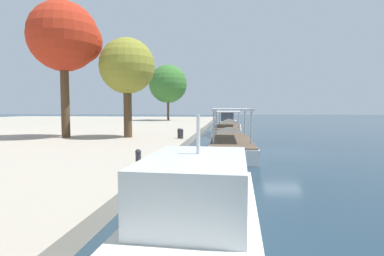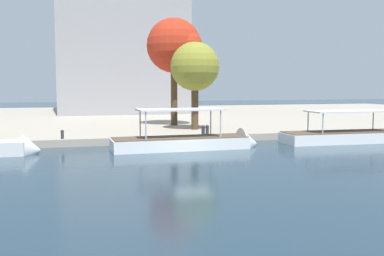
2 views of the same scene
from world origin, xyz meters
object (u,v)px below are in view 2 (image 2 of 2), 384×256
Objects in this scene: mooring_bollard_1 at (203,130)px; tree_3 at (195,66)px; tour_boat_2 at (193,144)px; mooring_bollard_0 at (62,134)px; tour_boat_3 at (360,138)px; tree_4 at (176,44)px; mooring_bollard_2 at (207,129)px.

tree_3 is at bearing 82.38° from mooring_bollard_1.
tour_boat_2 reaches higher than mooring_bollard_0.
tree_4 reaches higher than tour_boat_3.
mooring_bollard_1 is at bearing 165.40° from tour_boat_3.
tree_4 reaches higher than tree_3.
mooring_bollard_1 is (2.03, 3.94, 0.69)m from tour_boat_2.
tour_boat_2 is at bearing -98.46° from tree_4.
tour_boat_2 is at bearing -177.52° from tour_boat_3.
mooring_bollard_2 is 12.43m from tree_4.
mooring_bollard_2 is at bearing -87.35° from tree_4.
tour_boat_2 is 4.92m from mooring_bollard_2.
mooring_bollard_1 reaches higher than mooring_bollard_2.
tour_boat_3 is at bearing -34.80° from tree_3.
tree_4 is (0.00, 9.75, 8.00)m from mooring_bollard_1.
mooring_bollard_1 is at bearing 61.67° from tour_boat_2.
tour_boat_3 is 12.98m from mooring_bollard_2.
mooring_bollard_2 is 0.07× the size of tree_4.
tour_boat_2 reaches higher than mooring_bollard_2.
tree_3 reaches higher than tour_boat_3.
tour_boat_2 is 1.02× the size of tree_4.
tree_3 is at bearing -82.86° from tree_4.
tree_4 reaches higher than mooring_bollard_1.
mooring_bollard_2 is (2.48, 4.19, 0.69)m from tour_boat_2.
mooring_bollard_2 is at bearing 0.64° from mooring_bollard_0.
tour_boat_2 is 16.34m from tree_4.
tour_boat_2 is 4.49m from mooring_bollard_1.
mooring_bollard_2 is 7.12m from tree_3.
mooring_bollard_0 is 0.09× the size of tree_3.
tree_3 is (0.19, 4.46, 5.54)m from mooring_bollard_2.
tree_4 is (-0.63, 5.03, 2.46)m from tree_3.
mooring_bollard_0 is 14.16m from tree_3.
tour_boat_2 is 10.35m from mooring_bollard_0.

